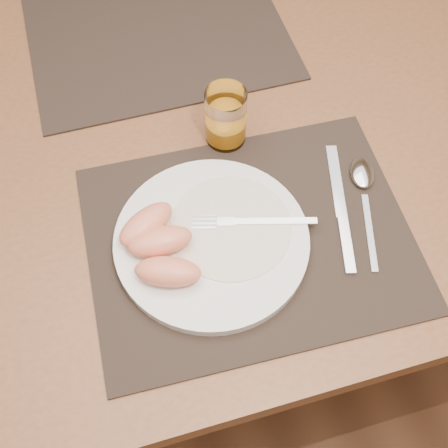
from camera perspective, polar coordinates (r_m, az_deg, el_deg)
The scene contains 11 objects.
ground at distance 1.56m, azimuth -1.57°, elevation -8.37°, with size 5.00×5.00×0.00m, color brown.
table at distance 0.98m, azimuth -2.51°, elevation 6.72°, with size 1.40×0.90×0.75m.
placemat_near at distance 0.79m, azimuth 2.60°, elevation -1.42°, with size 0.45×0.35×0.00m, color #2D231C.
placemat_far at distance 1.06m, azimuth -6.69°, elevation 18.43°, with size 0.45×0.35×0.00m, color #2D231C.
plate at distance 0.78m, azimuth -1.27°, elevation -1.72°, with size 0.27×0.27×0.02m, color white.
plate_dressing at distance 0.78m, azimuth 0.66°, elevation -0.26°, with size 0.17×0.17×0.00m.
fork at distance 0.78m, azimuth 1.94°, elevation 0.24°, with size 0.17×0.06×0.00m.
knife at distance 0.82m, azimuth 11.90°, elevation 0.71°, with size 0.07×0.22×0.01m.
spoon at distance 0.86m, azimuth 13.95°, elevation 4.23°, with size 0.08×0.19×0.01m.
juice_glass at distance 0.86m, azimuth 0.17°, elevation 10.59°, with size 0.06×0.06×0.09m.
grapefruit_wedges at distance 0.75m, azimuth -6.75°, elevation -2.16°, with size 0.11×0.15×0.04m.
Camera 1 is at (-0.12, -0.58, 1.44)m, focal length 45.00 mm.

